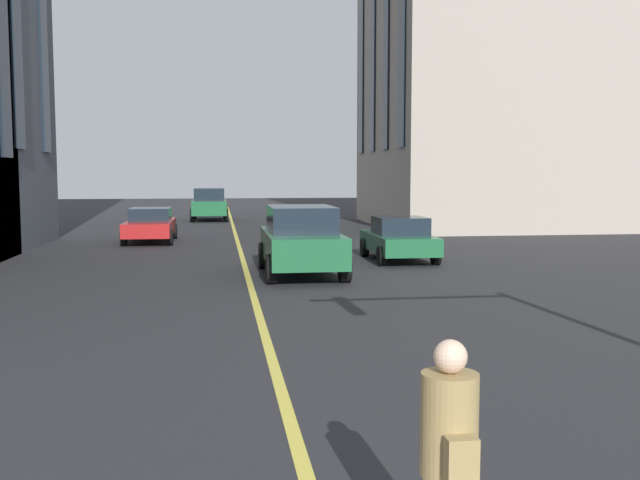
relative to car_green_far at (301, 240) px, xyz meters
The scene contains 6 objects.
lane_centre_line 1.97m from the car_green_far, 58.96° to the left, with size 80.00×0.16×0.01m.
car_green_far is the anchor object (origin of this frame).
car_green_trailing 4.43m from the car_green_far, 50.92° to the right, with size 3.90×1.89×1.40m.
car_green_oncoming 23.83m from the car_green_far, ahead, with size 4.70×2.14×1.88m.
car_red_parked_a 11.41m from the car_green_far, 25.68° to the left, with size 4.40×1.95×1.37m.
pedestrian_near 15.34m from the car_green_far, behind, with size 0.50×0.38×1.71m.
Camera 1 is at (-0.71, 0.77, 2.79)m, focal length 41.29 mm.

